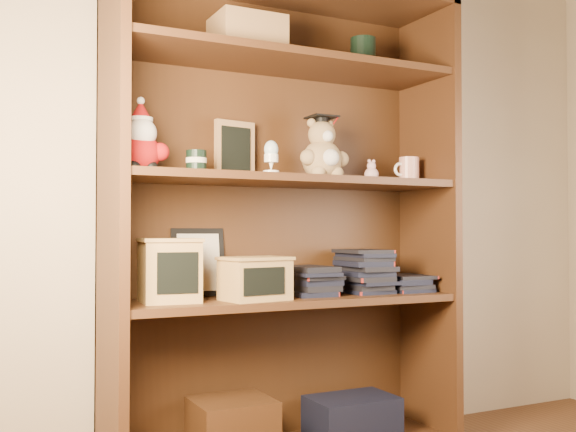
% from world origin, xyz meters
% --- Properties ---
extents(bookcase, '(1.20, 0.35, 1.60)m').
position_xyz_m(bookcase, '(-0.05, 1.36, 0.78)').
color(bookcase, '#452713').
rests_on(bookcase, ground).
extents(shelf_lower, '(1.14, 0.33, 0.02)m').
position_xyz_m(shelf_lower, '(-0.05, 1.30, 0.54)').
color(shelf_lower, '#452713').
rests_on(shelf_lower, ground).
extents(shelf_upper, '(1.14, 0.33, 0.02)m').
position_xyz_m(shelf_upper, '(-0.05, 1.30, 0.94)').
color(shelf_upper, '#452713').
rests_on(shelf_upper, ground).
extents(santa_plush, '(0.17, 0.12, 0.23)m').
position_xyz_m(santa_plush, '(-0.55, 1.30, 1.04)').
color(santa_plush, '#A50F0F').
rests_on(santa_plush, shelf_upper).
extents(teachers_tin, '(0.07, 0.07, 0.07)m').
position_xyz_m(teachers_tin, '(-0.37, 1.30, 0.99)').
color(teachers_tin, black).
rests_on(teachers_tin, shelf_upper).
extents(chalkboard_plaque, '(0.15, 0.10, 0.20)m').
position_xyz_m(chalkboard_plaque, '(-0.20, 1.42, 1.04)').
color(chalkboard_plaque, '#9E7547').
rests_on(chalkboard_plaque, shelf_upper).
extents(egg_cup, '(0.05, 0.05, 0.11)m').
position_xyz_m(egg_cup, '(-0.15, 1.23, 1.01)').
color(egg_cup, white).
rests_on(egg_cup, shelf_upper).
extents(grad_teddy_bear, '(0.18, 0.16, 0.22)m').
position_xyz_m(grad_teddy_bear, '(0.08, 1.30, 1.03)').
color(grad_teddy_bear, '#A28355').
rests_on(grad_teddy_bear, shelf_upper).
extents(pink_figurine, '(0.05, 0.05, 0.08)m').
position_xyz_m(pink_figurine, '(0.28, 1.30, 0.98)').
color(pink_figurine, '#D1A1A2').
rests_on(pink_figurine, shelf_upper).
extents(teacher_mug, '(0.10, 0.07, 0.09)m').
position_xyz_m(teacher_mug, '(0.45, 1.30, 1.00)').
color(teacher_mug, silver).
rests_on(teacher_mug, shelf_upper).
extents(certificate_frame, '(0.18, 0.05, 0.23)m').
position_xyz_m(certificate_frame, '(-0.32, 1.44, 0.66)').
color(certificate_frame, black).
rests_on(certificate_frame, shelf_lower).
extents(treats_box, '(0.20, 0.20, 0.20)m').
position_xyz_m(treats_box, '(-0.46, 1.30, 0.65)').
color(treats_box, tan).
rests_on(treats_box, shelf_lower).
extents(pencils_box, '(0.23, 0.18, 0.14)m').
position_xyz_m(pencils_box, '(-0.20, 1.24, 0.62)').
color(pencils_box, tan).
rests_on(pencils_box, shelf_lower).
extents(book_stack_left, '(0.14, 0.20, 0.10)m').
position_xyz_m(book_stack_left, '(0.04, 1.30, 0.60)').
color(book_stack_left, black).
rests_on(book_stack_left, shelf_lower).
extents(book_stack_mid, '(0.14, 0.20, 0.16)m').
position_xyz_m(book_stack_mid, '(0.25, 1.30, 0.63)').
color(book_stack_mid, black).
rests_on(book_stack_mid, shelf_lower).
extents(book_stack_right, '(0.14, 0.20, 0.06)m').
position_xyz_m(book_stack_right, '(0.42, 1.30, 0.58)').
color(book_stack_right, black).
rests_on(book_stack_right, shelf_lower).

